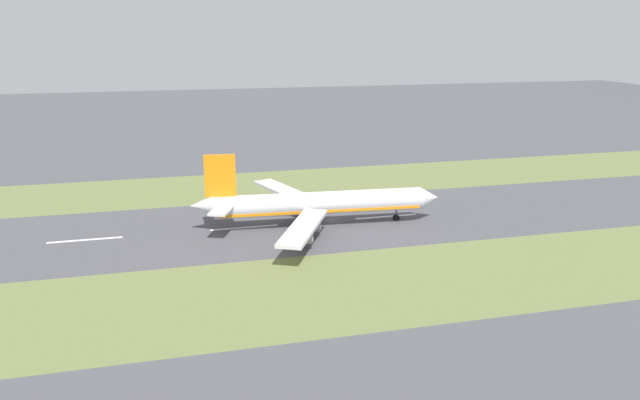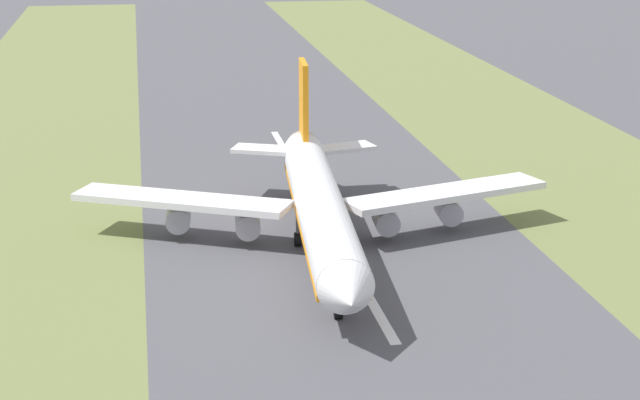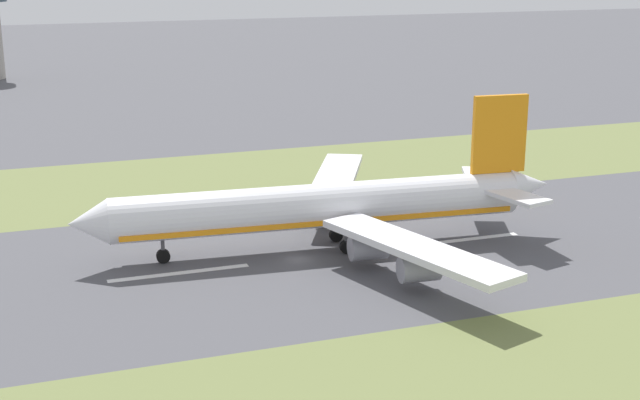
# 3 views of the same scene
# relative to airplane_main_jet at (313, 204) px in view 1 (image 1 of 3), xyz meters

# --- Properties ---
(ground_plane) EXTENTS (800.00, 800.00, 0.00)m
(ground_plane) POSITION_rel_airplane_main_jet_xyz_m (-2.81, 5.99, -6.02)
(ground_plane) COLOR #4C4C51
(grass_median_west) EXTENTS (40.00, 600.00, 0.01)m
(grass_median_west) POSITION_rel_airplane_main_jet_xyz_m (-47.81, 5.99, -6.02)
(grass_median_west) COLOR olive
(grass_median_west) RESTS_ON ground
(grass_median_east) EXTENTS (40.00, 600.00, 0.01)m
(grass_median_east) POSITION_rel_airplane_main_jet_xyz_m (42.19, 5.99, -6.02)
(grass_median_east) COLOR olive
(grass_median_east) RESTS_ON ground
(centreline_dash_near) EXTENTS (1.20, 18.00, 0.01)m
(centreline_dash_near) POSITION_rel_airplane_main_jet_xyz_m (-2.81, -58.10, -6.01)
(centreline_dash_near) COLOR silver
(centreline_dash_near) RESTS_ON ground
(centreline_dash_mid) EXTENTS (1.20, 18.00, 0.01)m
(centreline_dash_mid) POSITION_rel_airplane_main_jet_xyz_m (-2.81, -18.10, -6.01)
(centreline_dash_mid) COLOR silver
(centreline_dash_mid) RESTS_ON ground
(centreline_dash_far) EXTENTS (1.20, 18.00, 0.01)m
(centreline_dash_far) POSITION_rel_airplane_main_jet_xyz_m (-2.81, 21.90, -6.01)
(centreline_dash_far) COLOR silver
(centreline_dash_far) RESTS_ON ground
(airplane_main_jet) EXTENTS (63.95, 67.22, 20.20)m
(airplane_main_jet) POSITION_rel_airplane_main_jet_xyz_m (0.00, 0.00, 0.00)
(airplane_main_jet) COLOR white
(airplane_main_jet) RESTS_ON ground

